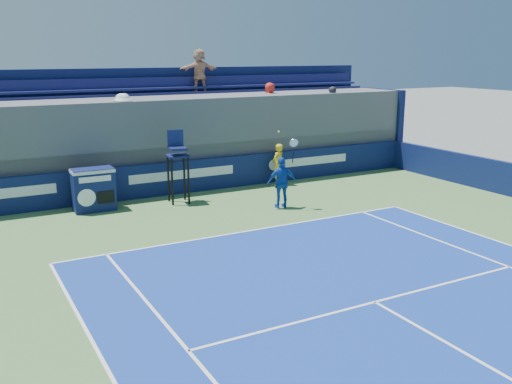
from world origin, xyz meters
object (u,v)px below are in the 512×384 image
umpire_chair (177,159)px  tennis_player (282,183)px  ball_person (278,164)px  match_clock (93,188)px

umpire_chair → tennis_player: tennis_player is taller
tennis_player → ball_person: bearing=61.4°
match_clock → umpire_chair: umpire_chair is taller
umpire_chair → match_clock: bearing=173.3°
ball_person → tennis_player: size_ratio=0.62×
match_clock → tennis_player: tennis_player is taller
ball_person → tennis_player: (-1.62, -2.97, 0.05)m
ball_person → match_clock: bearing=-22.3°
match_clock → tennis_player: size_ratio=0.54×
ball_person → match_clock: ball_person is taller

